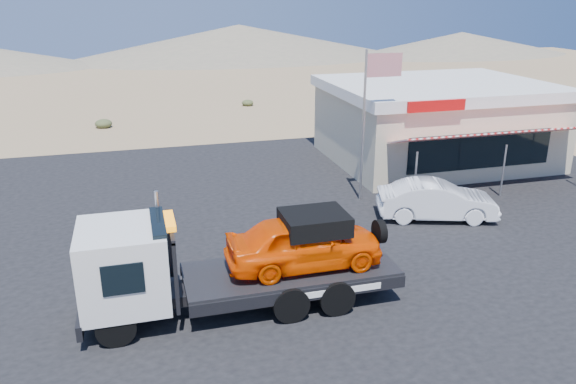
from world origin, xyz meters
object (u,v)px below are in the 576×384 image
Objects in this scene: tow_truck at (234,258)px; flagpole at (370,109)px; jerky_store at (435,121)px; white_sedan at (437,200)px.

flagpole is (6.70, 6.89, 2.28)m from tow_truck.
jerky_store is 1.73× the size of flagpole.
flagpole is (-1.70, 2.69, 3.03)m from white_sedan.
flagpole is at bearing 45.84° from tow_truck.
tow_truck is 1.37× the size of flagpole.
jerky_store is at bearing 42.84° from tow_truck.
flagpole reaches higher than jerky_store.
flagpole is (-5.57, -4.47, 1.77)m from jerky_store.
white_sedan is 0.42× the size of jerky_store.
white_sedan is at bearing -57.70° from flagpole.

